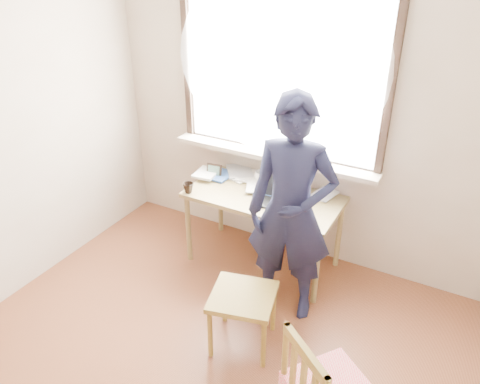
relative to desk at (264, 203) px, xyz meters
The scene contains 12 objects.
room_shell 1.76m from the desk, 85.08° to the right, with size 3.52×4.02×2.61m.
desk is the anchor object (origin of this frame).
laptop 0.18m from the desk, 14.36° to the right, with size 0.34×0.29×0.22m.
mug_white 0.27m from the desk, 120.45° to the left, with size 0.13×0.13×0.10m, color white.
mug_dark 0.65m from the desk, 155.86° to the right, with size 0.09×0.09×0.09m, color black.
mouse 0.45m from the desk, 13.20° to the right, with size 0.10×0.07×0.04m, color black.
desk_clutter 0.26m from the desk, 146.15° to the left, with size 0.54×0.47×0.04m.
book_a 0.52m from the desk, 156.42° to the left, with size 0.22×0.30×0.03m, color white.
book_b 0.45m from the desk, 35.17° to the left, with size 0.17×0.23×0.02m, color white.
picture_frame 0.57m from the desk, 169.61° to the left, with size 0.14×0.04×0.11m.
work_chair 1.00m from the desk, 72.08° to the right, with size 0.52×0.50×0.44m.
person 0.64m from the desk, 45.22° to the right, with size 0.63×0.41×1.73m, color black.
Camera 1 is at (1.31, -1.45, 2.58)m, focal length 35.00 mm.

